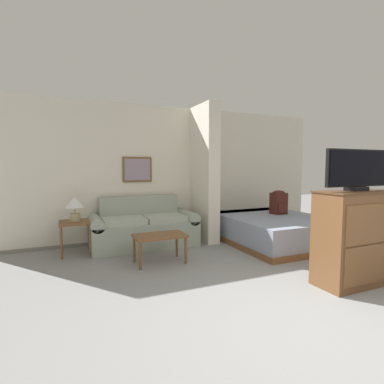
{
  "coord_description": "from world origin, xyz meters",
  "views": [
    {
      "loc": [
        -2.07,
        -1.79,
        1.43
      ],
      "look_at": [
        -0.29,
        2.31,
        1.05
      ],
      "focal_mm": 28.0,
      "sensor_mm": 36.0,
      "label": 1
    }
  ],
  "objects_px": {
    "couch": "(143,228)",
    "tv": "(357,170)",
    "bed": "(272,229)",
    "table_lamp": "(75,205)",
    "coffee_table": "(160,238)",
    "tv_dresser": "(354,238)",
    "backpack": "(279,202)"
  },
  "relations": [
    {
      "from": "bed",
      "to": "tv",
      "type": "bearing_deg",
      "value": -101.6
    },
    {
      "from": "couch",
      "to": "backpack",
      "type": "xyz_separation_m",
      "value": [
        2.58,
        -0.54,
        0.41
      ]
    },
    {
      "from": "coffee_table",
      "to": "table_lamp",
      "type": "relative_size",
      "value": 1.86
    },
    {
      "from": "coffee_table",
      "to": "bed",
      "type": "relative_size",
      "value": 0.35
    },
    {
      "from": "coffee_table",
      "to": "bed",
      "type": "height_order",
      "value": "bed"
    },
    {
      "from": "couch",
      "to": "bed",
      "type": "bearing_deg",
      "value": -16.63
    },
    {
      "from": "bed",
      "to": "coffee_table",
      "type": "bearing_deg",
      "value": -171.77
    },
    {
      "from": "tv",
      "to": "table_lamp",
      "type": "bearing_deg",
      "value": 138.48
    },
    {
      "from": "couch",
      "to": "bed",
      "type": "relative_size",
      "value": 0.86
    },
    {
      "from": "bed",
      "to": "backpack",
      "type": "distance_m",
      "value": 0.57
    },
    {
      "from": "couch",
      "to": "bed",
      "type": "distance_m",
      "value": 2.42
    },
    {
      "from": "couch",
      "to": "tv",
      "type": "bearing_deg",
      "value": -55.29
    },
    {
      "from": "tv_dresser",
      "to": "backpack",
      "type": "distance_m",
      "value": 2.32
    },
    {
      "from": "coffee_table",
      "to": "tv_dresser",
      "type": "relative_size",
      "value": 0.67
    },
    {
      "from": "table_lamp",
      "to": "coffee_table",
      "type": "bearing_deg",
      "value": -41.1
    },
    {
      "from": "couch",
      "to": "bed",
      "type": "xyz_separation_m",
      "value": [
        2.32,
        -0.69,
        -0.07
      ]
    },
    {
      "from": "coffee_table",
      "to": "tv_dresser",
      "type": "distance_m",
      "value": 2.58
    },
    {
      "from": "tv",
      "to": "bed",
      "type": "xyz_separation_m",
      "value": [
        0.42,
        2.05,
        -1.14
      ]
    },
    {
      "from": "tv",
      "to": "backpack",
      "type": "bearing_deg",
      "value": 72.79
    },
    {
      "from": "table_lamp",
      "to": "couch",
      "type": "bearing_deg",
      "value": 2.59
    },
    {
      "from": "table_lamp",
      "to": "tv_dresser",
      "type": "height_order",
      "value": "tv_dresser"
    },
    {
      "from": "tv",
      "to": "bed",
      "type": "relative_size",
      "value": 0.45
    },
    {
      "from": "table_lamp",
      "to": "bed",
      "type": "height_order",
      "value": "table_lamp"
    },
    {
      "from": "couch",
      "to": "table_lamp",
      "type": "height_order",
      "value": "table_lamp"
    },
    {
      "from": "couch",
      "to": "bed",
      "type": "height_order",
      "value": "couch"
    },
    {
      "from": "couch",
      "to": "tv",
      "type": "distance_m",
      "value": 3.5
    },
    {
      "from": "tv_dresser",
      "to": "tv",
      "type": "xyz_separation_m",
      "value": [
        0.0,
        0.0,
        0.82
      ]
    },
    {
      "from": "bed",
      "to": "table_lamp",
      "type": "bearing_deg",
      "value": 169.5
    },
    {
      "from": "tv_dresser",
      "to": "tv",
      "type": "distance_m",
      "value": 0.82
    },
    {
      "from": "table_lamp",
      "to": "bed",
      "type": "distance_m",
      "value": 3.56
    },
    {
      "from": "tv",
      "to": "bed",
      "type": "bearing_deg",
      "value": 78.4
    },
    {
      "from": "tv",
      "to": "backpack",
      "type": "distance_m",
      "value": 2.4
    }
  ]
}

